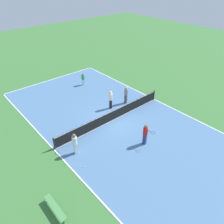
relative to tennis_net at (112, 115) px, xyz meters
The scene contains 11 objects.
ground_plane 0.55m from the tennis_net, ahead, with size 80.00×80.00×0.00m, color #3D7538.
court_surface 0.54m from the tennis_net, ahead, with size 11.48×22.37×0.02m.
tennis_net is the anchor object (origin of this frame).
bench 9.18m from the tennis_net, 29.65° to the left, with size 0.36×1.98×0.45m.
player_baseline_gray 3.32m from the tennis_net, 155.05° to the right, with size 0.47×0.47×1.77m.
player_near_white 4.85m from the tennis_net, 16.33° to the left, with size 0.46×0.97×1.74m.
player_far_white 2.11m from the tennis_net, 126.97° to the right, with size 0.50×0.50×1.82m.
player_far_green 7.75m from the tennis_net, 105.69° to the right, with size 0.46×0.46×1.38m.
player_coach_red 3.95m from the tennis_net, 88.47° to the left, with size 0.51×0.98×1.75m.
tennis_ball_far_baseline 8.89m from the tennis_net, 92.25° to the right, with size 0.07×0.07×0.07m, color #CCE033.
tennis_ball_near_net 5.77m from the tennis_net, 29.92° to the left, with size 0.07×0.07×0.07m, color #CCE033.
Camera 1 is at (10.20, 11.86, 11.25)m, focal length 35.00 mm.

